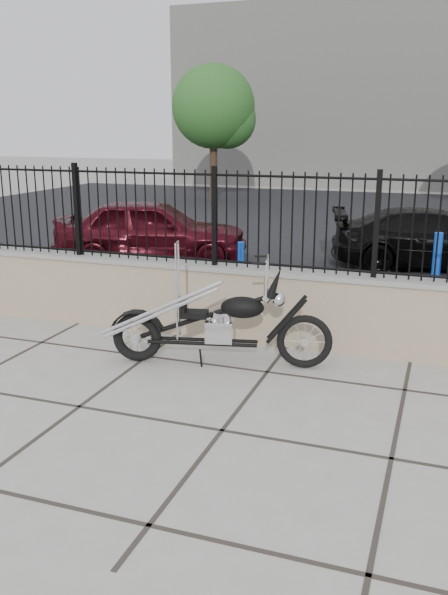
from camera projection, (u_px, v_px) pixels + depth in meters
name	position (u px, v px, depth m)	size (l,w,h in m)	color
ground_plane	(222.00, 431.00, 5.72)	(90.00, 90.00, 0.00)	#99968E
parking_lot	(378.00, 229.00, 17.08)	(30.00, 30.00, 0.00)	black
retaining_wall	(290.00, 308.00, 7.87)	(14.00, 0.36, 0.96)	gray
iron_fence	(292.00, 222.00, 7.59)	(14.00, 0.08, 1.20)	black
background_building	(418.00, 97.00, 28.76)	(22.00, 6.00, 8.00)	beige
chopper_motorcycle	(215.00, 304.00, 7.13)	(2.43, 0.43, 1.46)	black
car_red	(152.00, 231.00, 12.66)	(1.54, 3.82, 1.30)	#410912
car_black	(434.00, 239.00, 12.21)	(1.60, 3.94, 1.14)	black
bollard_a	(241.00, 270.00, 10.07)	(0.11, 0.11, 0.91)	#0B5BA6
bollard_b	(436.00, 268.00, 9.76)	(0.13, 0.13, 1.11)	#0D21C4
tree_left	(213.00, 103.00, 22.41)	(2.97, 2.97, 5.01)	#382619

